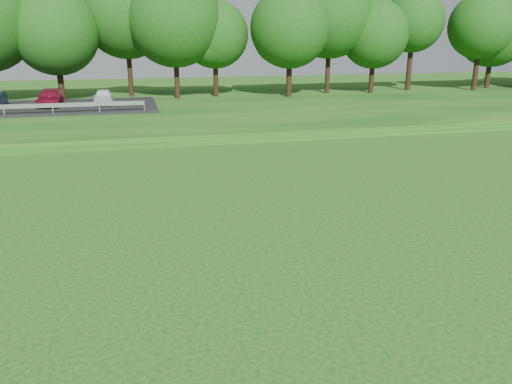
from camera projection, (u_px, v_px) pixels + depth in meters
name	position (u px, v px, depth m)	size (l,w,h in m)	color
berm	(292.00, 103.00, 44.39)	(130.00, 30.00, 0.60)	#0C410E
walking_path	(360.00, 134.00, 31.51)	(130.00, 1.60, 0.04)	gray
treeline	(280.00, 12.00, 45.79)	(104.00, 7.00, 15.00)	#16440F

